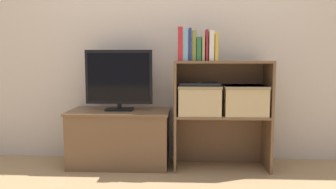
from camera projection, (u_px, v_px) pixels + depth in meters
ground_plane at (167, 173)px, 2.54m from camera, size 16.00×16.00×0.00m
wall_back at (169, 23)px, 2.86m from camera, size 10.00×0.05×2.40m
tv_stand at (120, 137)px, 2.74m from camera, size 0.83×0.43×0.46m
tv at (119, 79)px, 2.69m from camera, size 0.55×0.14×0.50m
bookshelf_lower_tier at (220, 132)px, 2.71m from camera, size 0.76×0.33×0.44m
bookshelf_upper_tier at (221, 80)px, 2.66m from camera, size 0.76×0.33×0.43m
book_crimson at (180, 44)px, 2.53m from camera, size 0.04×0.14×0.26m
book_skyblue at (186, 45)px, 2.53m from camera, size 0.03×0.15×0.24m
book_navy at (190, 45)px, 2.53m from camera, size 0.02×0.12×0.25m
book_olive at (194, 46)px, 2.53m from camera, size 0.03×0.13×0.23m
book_forest at (199, 49)px, 2.53m from camera, size 0.03×0.14×0.18m
book_tan at (203, 48)px, 2.52m from camera, size 0.02×0.14×0.19m
book_maroon at (207, 45)px, 2.52m from camera, size 0.02×0.13×0.23m
book_ivory at (211, 46)px, 2.52m from camera, size 0.04×0.13×0.23m
book_mustard at (216, 47)px, 2.52m from camera, size 0.02×0.14×0.21m
storage_basket_left at (199, 98)px, 2.62m from camera, size 0.34×0.29×0.23m
storage_basket_right at (244, 99)px, 2.60m from camera, size 0.34×0.29×0.23m
laptop at (199, 84)px, 2.60m from camera, size 0.32×0.21×0.02m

